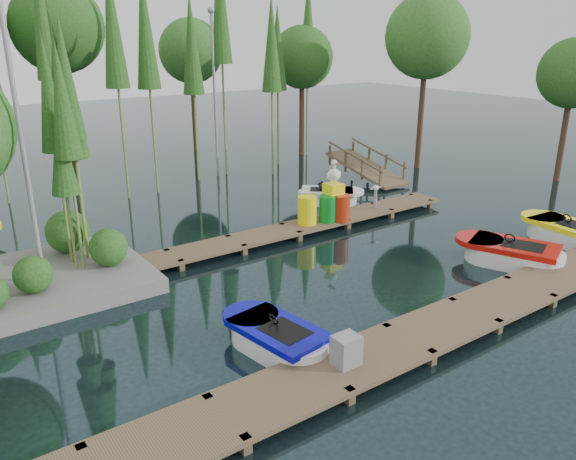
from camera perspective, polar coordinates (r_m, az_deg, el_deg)
ground_plane at (r=15.15m, az=-0.45°, el=-4.81°), size 90.00×90.00×0.00m
near_dock at (r=12.03m, az=12.13°, el=-10.88°), size 18.00×1.50×0.50m
far_dock at (r=17.50m, az=-2.45°, el=-0.59°), size 15.00×1.20×0.50m
tree_screen at (r=22.70m, az=-21.47°, el=17.92°), size 34.42×18.53×10.31m
lamp_island at (r=14.18m, az=-25.65°, el=9.62°), size 0.30×0.30×7.25m
lamp_rear at (r=25.38m, az=-7.53°, el=14.85°), size 0.30×0.30×7.25m
ramp at (r=25.20m, az=7.95°, el=6.34°), size 1.50×3.94×1.49m
boat_blue at (r=11.76m, az=-1.18°, el=-11.02°), size 1.58×2.80×0.89m
boat_red at (r=17.06m, az=21.73°, el=-2.34°), size 2.39×3.28×1.01m
boat_yellow_near at (r=19.56m, az=26.53°, el=-0.33°), size 1.53×3.06×1.00m
boat_white_far at (r=21.67m, az=4.13°, el=3.45°), size 2.68×2.51×1.20m
utility_cabinet at (r=10.80m, az=5.94°, el=-12.06°), size 0.49×0.41×0.59m
yellow_barrel at (r=18.25m, az=1.96°, el=2.02°), size 0.62×0.62×0.92m
drum_cluster at (r=18.71m, az=4.78°, el=2.83°), size 1.17×1.07×2.02m
seagull_post at (r=20.13m, az=8.89°, el=3.79°), size 0.53×0.29×0.85m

